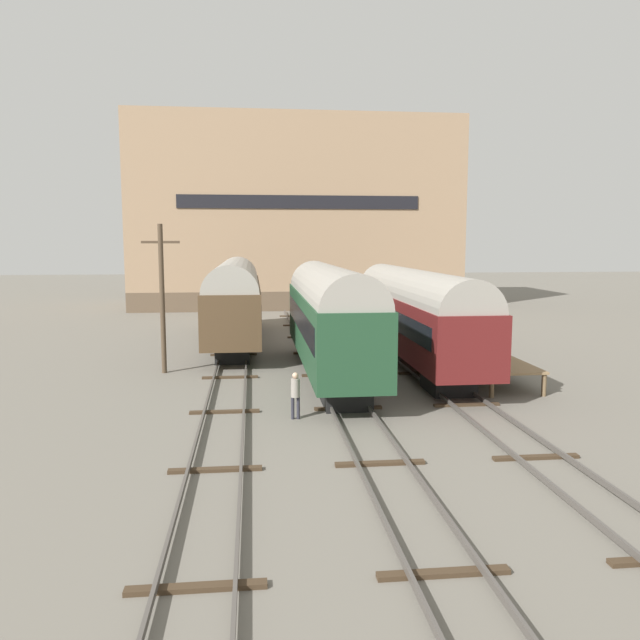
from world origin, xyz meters
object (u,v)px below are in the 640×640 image
person_worker (295,391)px  utility_pole (162,296)px  train_car_brown (235,296)px  bench (485,345)px  train_car_green (330,314)px  train_car_maroon (415,311)px

person_worker → utility_pole: (-5.82, 8.70, 2.73)m
person_worker → utility_pole: bearing=123.8°
train_car_brown → person_worker: size_ratio=10.53×
bench → person_worker: bench is taller
bench → person_worker: 11.33m
train_car_green → train_car_brown: train_car_green is taller
bench → utility_pole: size_ratio=0.19×
bench → train_car_maroon: bearing=133.7°
train_car_green → person_worker: size_ratio=8.99×
train_car_green → train_car_brown: 11.54m
train_car_brown → train_car_maroon: bearing=-41.4°
train_car_green → train_car_brown: bearing=113.9°
bench → person_worker: bearing=-146.5°
train_car_maroon → bench: size_ratio=12.36×
train_car_maroon → bench: 4.09m
train_car_maroon → utility_pole: size_ratio=2.40×
train_car_brown → utility_pole: 9.22m
bench → utility_pole: 15.61m
train_car_green → bench: size_ratio=11.00×
train_car_maroon → person_worker: size_ratio=10.11×
train_car_maroon → bench: (2.68, -2.80, -1.31)m
train_car_green → train_car_maroon: bearing=26.3°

